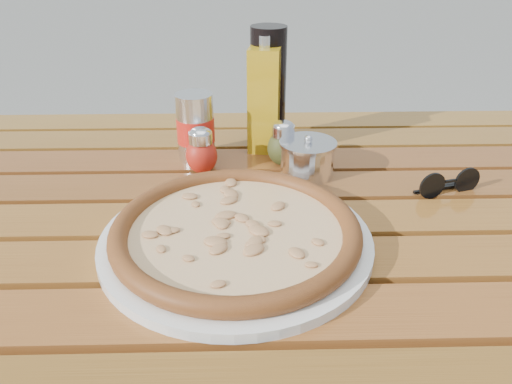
{
  "coord_description": "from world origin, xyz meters",
  "views": [
    {
      "loc": [
        -0.02,
        -0.62,
        1.13
      ],
      "look_at": [
        0.0,
        0.02,
        0.78
      ],
      "focal_mm": 35.0,
      "sensor_mm": 36.0,
      "label": 1
    }
  ],
  "objects_px": {
    "plate": "(236,240)",
    "parmesan_tin": "(307,158)",
    "pepper_shaker": "(201,151)",
    "oregano_shaker": "(283,144)",
    "soda_can": "(196,128)",
    "pizza": "(236,230)",
    "sunglasses": "(448,184)",
    "dark_bottle": "(268,88)",
    "table": "(256,259)",
    "olive_oil_cruet": "(264,100)"
  },
  "relations": [
    {
      "from": "plate",
      "to": "parmesan_tin",
      "type": "distance_m",
      "value": 0.24
    },
    {
      "from": "parmesan_tin",
      "to": "pepper_shaker",
      "type": "bearing_deg",
      "value": 175.67
    },
    {
      "from": "plate",
      "to": "oregano_shaker",
      "type": "relative_size",
      "value": 4.39
    },
    {
      "from": "soda_can",
      "to": "pepper_shaker",
      "type": "bearing_deg",
      "value": -77.14
    },
    {
      "from": "pizza",
      "to": "pepper_shaker",
      "type": "bearing_deg",
      "value": 105.2
    },
    {
      "from": "parmesan_tin",
      "to": "sunglasses",
      "type": "height_order",
      "value": "parmesan_tin"
    },
    {
      "from": "parmesan_tin",
      "to": "soda_can",
      "type": "bearing_deg",
      "value": 159.77
    },
    {
      "from": "oregano_shaker",
      "to": "sunglasses",
      "type": "xyz_separation_m",
      "value": [
        0.25,
        -0.11,
        -0.02
      ]
    },
    {
      "from": "dark_bottle",
      "to": "parmesan_tin",
      "type": "xyz_separation_m",
      "value": [
        0.06,
        -0.14,
        -0.08
      ]
    },
    {
      "from": "plate",
      "to": "pizza",
      "type": "xyz_separation_m",
      "value": [
        0.0,
        0.0,
        0.02
      ]
    },
    {
      "from": "oregano_shaker",
      "to": "sunglasses",
      "type": "distance_m",
      "value": 0.28
    },
    {
      "from": "plate",
      "to": "oregano_shaker",
      "type": "bearing_deg",
      "value": 72.39
    },
    {
      "from": "table",
      "to": "sunglasses",
      "type": "bearing_deg",
      "value": 12.26
    },
    {
      "from": "table",
      "to": "parmesan_tin",
      "type": "relative_size",
      "value": 11.41
    },
    {
      "from": "table",
      "to": "pepper_shaker",
      "type": "height_order",
      "value": "pepper_shaker"
    },
    {
      "from": "oregano_shaker",
      "to": "dark_bottle",
      "type": "xyz_separation_m",
      "value": [
        -0.02,
        0.1,
        0.07
      ]
    },
    {
      "from": "plate",
      "to": "soda_can",
      "type": "bearing_deg",
      "value": 104.73
    },
    {
      "from": "pizza",
      "to": "dark_bottle",
      "type": "xyz_separation_m",
      "value": [
        0.06,
        0.35,
        0.09
      ]
    },
    {
      "from": "pepper_shaker",
      "to": "olive_oil_cruet",
      "type": "height_order",
      "value": "olive_oil_cruet"
    },
    {
      "from": "pizza",
      "to": "dark_bottle",
      "type": "relative_size",
      "value": 1.84
    },
    {
      "from": "olive_oil_cruet",
      "to": "oregano_shaker",
      "type": "bearing_deg",
      "value": -65.37
    },
    {
      "from": "soda_can",
      "to": "sunglasses",
      "type": "height_order",
      "value": "soda_can"
    },
    {
      "from": "pizza",
      "to": "sunglasses",
      "type": "xyz_separation_m",
      "value": [
        0.33,
        0.14,
        -0.01
      ]
    },
    {
      "from": "oregano_shaker",
      "to": "olive_oil_cruet",
      "type": "relative_size",
      "value": 0.39
    },
    {
      "from": "parmesan_tin",
      "to": "sunglasses",
      "type": "distance_m",
      "value": 0.23
    },
    {
      "from": "dark_bottle",
      "to": "pepper_shaker",
      "type": "bearing_deg",
      "value": -133.53
    },
    {
      "from": "table",
      "to": "dark_bottle",
      "type": "height_order",
      "value": "dark_bottle"
    },
    {
      "from": "pepper_shaker",
      "to": "soda_can",
      "type": "relative_size",
      "value": 0.68
    },
    {
      "from": "oregano_shaker",
      "to": "soda_can",
      "type": "xyz_separation_m",
      "value": [
        -0.15,
        0.03,
        0.02
      ]
    },
    {
      "from": "dark_bottle",
      "to": "olive_oil_cruet",
      "type": "relative_size",
      "value": 1.05
    },
    {
      "from": "plate",
      "to": "parmesan_tin",
      "type": "relative_size",
      "value": 2.93
    },
    {
      "from": "table",
      "to": "dark_bottle",
      "type": "relative_size",
      "value": 6.36
    },
    {
      "from": "plate",
      "to": "table",
      "type": "bearing_deg",
      "value": 68.01
    },
    {
      "from": "pepper_shaker",
      "to": "parmesan_tin",
      "type": "height_order",
      "value": "pepper_shaker"
    },
    {
      "from": "oregano_shaker",
      "to": "olive_oil_cruet",
      "type": "xyz_separation_m",
      "value": [
        -0.03,
        0.07,
        0.06
      ]
    },
    {
      "from": "dark_bottle",
      "to": "pizza",
      "type": "bearing_deg",
      "value": -99.4
    },
    {
      "from": "table",
      "to": "soda_can",
      "type": "xyz_separation_m",
      "value": [
        -0.1,
        0.21,
        0.13
      ]
    },
    {
      "from": "plate",
      "to": "pepper_shaker",
      "type": "relative_size",
      "value": 4.39
    },
    {
      "from": "plate",
      "to": "dark_bottle",
      "type": "distance_m",
      "value": 0.37
    },
    {
      "from": "oregano_shaker",
      "to": "soda_can",
      "type": "height_order",
      "value": "soda_can"
    },
    {
      "from": "oregano_shaker",
      "to": "table",
      "type": "bearing_deg",
      "value": -105.81
    },
    {
      "from": "pizza",
      "to": "oregano_shaker",
      "type": "relative_size",
      "value": 4.94
    },
    {
      "from": "parmesan_tin",
      "to": "sunglasses",
      "type": "bearing_deg",
      "value": -18.41
    },
    {
      "from": "pepper_shaker",
      "to": "olive_oil_cruet",
      "type": "xyz_separation_m",
      "value": [
        0.11,
        0.09,
        0.06
      ]
    },
    {
      "from": "table",
      "to": "olive_oil_cruet",
      "type": "distance_m",
      "value": 0.3
    },
    {
      "from": "plate",
      "to": "sunglasses",
      "type": "distance_m",
      "value": 0.36
    },
    {
      "from": "table",
      "to": "plate",
      "type": "xyz_separation_m",
      "value": [
        -0.03,
        -0.07,
        0.08
      ]
    },
    {
      "from": "table",
      "to": "sunglasses",
      "type": "distance_m",
      "value": 0.33
    },
    {
      "from": "dark_bottle",
      "to": "sunglasses",
      "type": "bearing_deg",
      "value": -37.16
    },
    {
      "from": "table",
      "to": "pepper_shaker",
      "type": "xyz_separation_m",
      "value": [
        -0.09,
        0.15,
        0.11
      ]
    }
  ]
}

